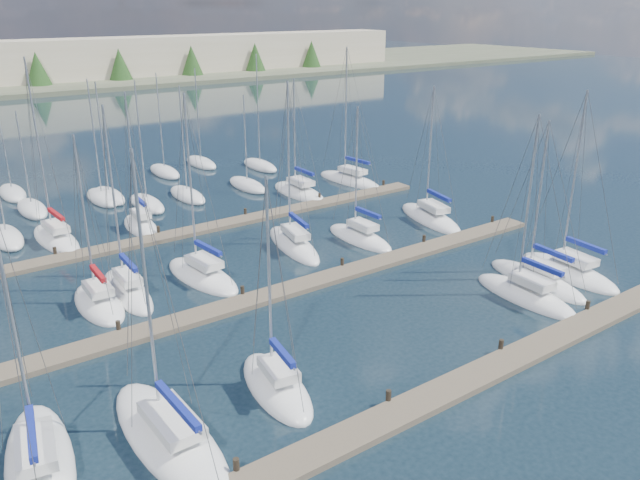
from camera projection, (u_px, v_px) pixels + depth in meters
ground at (98, 160)px, 74.81m from camera, size 400.00×400.00×0.00m
dock_near at (461, 383)px, 30.65m from camera, size 44.00×1.93×1.10m
dock_mid at (302, 285)px, 41.30m from camera, size 44.00×1.93×1.10m
dock_far at (209, 228)px, 51.95m from camera, size 44.00×1.93×1.10m
sailboat_b at (169, 437)px, 26.84m from camera, size 3.29×9.93×13.38m
sailboat_j at (202, 276)px, 42.70m from camera, size 3.51×8.04×13.18m
sailboat_n at (56, 239)px, 49.32m from camera, size 3.01×8.38×14.81m
sailboat_o at (141, 226)px, 52.24m from camera, size 2.62×6.30×11.94m
sailboat_l at (360, 238)px, 49.61m from camera, size 2.42×7.24×11.22m
sailboat_r at (350, 180)px, 65.73m from camera, size 3.44×9.06×14.39m
sailboat_m at (430, 218)px, 54.19m from camera, size 4.62×9.04×12.09m
sailboat_e at (525, 295)px, 39.81m from camera, size 2.76×7.77×12.37m
sailboat_i at (128, 291)px, 40.41m from camera, size 2.49×7.82×12.81m
sailboat_g at (569, 272)px, 43.28m from camera, size 3.49×8.13×13.27m
sailboat_k at (294, 244)px, 48.22m from camera, size 4.06×8.98×13.22m
sailboat_h at (99, 303)px, 38.75m from camera, size 2.69×6.67×11.42m
sailboat_a at (40, 465)px, 25.23m from camera, size 4.08×9.15×12.61m
sailboat_q at (299, 192)px, 61.61m from camera, size 3.09×8.19×11.82m
sailboat_c at (277, 386)px, 30.36m from camera, size 3.51×6.93×11.37m
sailboat_f at (537, 280)px, 42.00m from camera, size 2.90×8.13×11.60m
distant_boats at (104, 196)px, 60.00m from camera, size 36.93×20.75×13.30m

